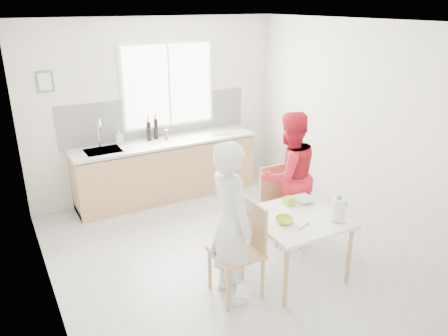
% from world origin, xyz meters
% --- Properties ---
extents(ground, '(4.50, 4.50, 0.00)m').
position_xyz_m(ground, '(0.00, 0.00, 0.00)').
color(ground, '#B7B7B2').
rests_on(ground, ground).
extents(room_shell, '(4.50, 4.50, 4.50)m').
position_xyz_m(room_shell, '(0.00, 0.00, 1.64)').
color(room_shell, silver).
rests_on(room_shell, ground).
extents(window, '(1.50, 0.06, 1.30)m').
position_xyz_m(window, '(0.20, 2.23, 1.70)').
color(window, white).
rests_on(window, room_shell).
extents(backsplash, '(3.00, 0.02, 0.65)m').
position_xyz_m(backsplash, '(0.00, 2.24, 1.23)').
color(backsplash, white).
rests_on(backsplash, room_shell).
extents(picture_frame, '(0.22, 0.03, 0.28)m').
position_xyz_m(picture_frame, '(-1.55, 2.23, 1.90)').
color(picture_frame, '#3E8A41').
rests_on(picture_frame, room_shell).
extents(kitchen_counter, '(2.84, 0.64, 1.37)m').
position_xyz_m(kitchen_counter, '(-0.00, 1.95, 0.42)').
color(kitchen_counter, tan).
rests_on(kitchen_counter, ground).
extents(dining_table, '(0.96, 0.96, 0.73)m').
position_xyz_m(dining_table, '(0.43, -0.71, 0.65)').
color(dining_table, white).
rests_on(dining_table, ground).
extents(chair_left, '(0.48, 0.48, 1.02)m').
position_xyz_m(chair_left, '(-0.25, -0.70, 0.56)').
color(chair_left, tan).
rests_on(chair_left, ground).
extents(chair_far, '(0.44, 0.44, 0.94)m').
position_xyz_m(chair_far, '(0.79, 0.11, 0.52)').
color(chair_far, tan).
rests_on(chair_far, ground).
extents(person_white, '(0.42, 0.63, 1.70)m').
position_xyz_m(person_white, '(-0.38, -0.70, 0.85)').
color(person_white, silver).
rests_on(person_white, ground).
extents(person_red, '(0.82, 0.64, 1.66)m').
position_xyz_m(person_red, '(0.90, 0.06, 0.83)').
color(person_red, red).
rests_on(person_red, ground).
extents(bowl_green, '(0.19, 0.19, 0.06)m').
position_xyz_m(bowl_green, '(0.23, -0.76, 0.75)').
color(bowl_green, '#A5CC2F').
rests_on(bowl_green, dining_table).
extents(bowl_white, '(0.23, 0.23, 0.06)m').
position_xyz_m(bowl_white, '(0.73, -0.46, 0.75)').
color(bowl_white, white).
rests_on(bowl_white, dining_table).
extents(milk_jug, '(0.20, 0.15, 0.26)m').
position_xyz_m(milk_jug, '(0.75, -1.00, 0.87)').
color(milk_jug, white).
rests_on(milk_jug, dining_table).
extents(green_box, '(0.10, 0.10, 0.09)m').
position_xyz_m(green_box, '(0.53, -0.43, 0.77)').
color(green_box, '#89CC2F').
rests_on(green_box, dining_table).
extents(spoon, '(0.16, 0.06, 0.01)m').
position_xyz_m(spoon, '(0.34, -0.93, 0.74)').
color(spoon, '#A5A5AA').
rests_on(spoon, dining_table).
extents(cutting_board, '(0.40, 0.34, 0.01)m').
position_xyz_m(cutting_board, '(0.93, 1.88, 0.93)').
color(cutting_board, '#71B62A').
rests_on(cutting_board, kitchen_counter).
extents(wine_bottle_a, '(0.07, 0.07, 0.32)m').
position_xyz_m(wine_bottle_a, '(-0.08, 2.11, 1.08)').
color(wine_bottle_a, black).
rests_on(wine_bottle_a, kitchen_counter).
extents(wine_bottle_b, '(0.07, 0.07, 0.30)m').
position_xyz_m(wine_bottle_b, '(-0.22, 2.07, 1.07)').
color(wine_bottle_b, black).
rests_on(wine_bottle_b, kitchen_counter).
extents(jar_amber, '(0.06, 0.06, 0.16)m').
position_xyz_m(jar_amber, '(0.03, 1.98, 1.00)').
color(jar_amber, '#8C5C1E').
rests_on(jar_amber, kitchen_counter).
extents(soap_bottle, '(0.12, 0.12, 0.21)m').
position_xyz_m(soap_bottle, '(-0.65, 2.12, 1.02)').
color(soap_bottle, '#999999').
rests_on(soap_bottle, kitchen_counter).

